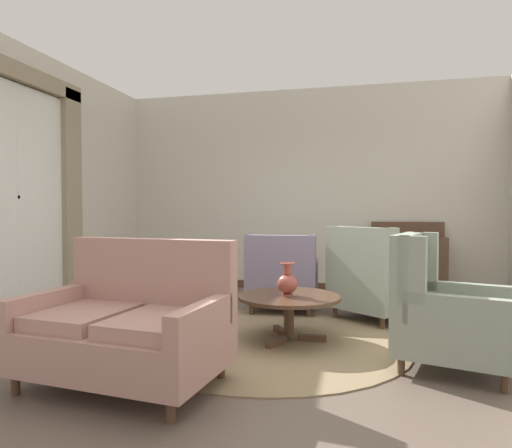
# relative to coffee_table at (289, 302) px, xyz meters

# --- Properties ---
(ground) EXTENTS (9.09, 9.09, 0.00)m
(ground) POSITION_rel_coffee_table_xyz_m (-0.20, -0.34, -0.38)
(ground) COLOR brown
(wall_back) EXTENTS (6.14, 0.08, 3.20)m
(wall_back) POSITION_rel_coffee_table_xyz_m (-0.20, 2.90, 1.22)
(wall_back) COLOR beige
(wall_back) RESTS_ON ground
(wall_left) EXTENTS (0.08, 4.54, 3.20)m
(wall_left) POSITION_rel_coffee_table_xyz_m (-3.19, 0.63, 1.22)
(wall_left) COLOR beige
(wall_left) RESTS_ON ground
(baseboard_back) EXTENTS (5.98, 0.03, 0.12)m
(baseboard_back) POSITION_rel_coffee_table_xyz_m (-0.20, 2.85, -0.32)
(baseboard_back) COLOR #4C3323
(baseboard_back) RESTS_ON ground
(area_rug) EXTENTS (2.71, 2.71, 0.01)m
(area_rug) POSITION_rel_coffee_table_xyz_m (-0.20, -0.04, -0.37)
(area_rug) COLOR #847051
(area_rug) RESTS_ON ground
(window_with_curtains) EXTENTS (0.12, 2.13, 2.83)m
(window_with_curtains) POSITION_rel_coffee_table_xyz_m (-3.10, 0.05, 1.20)
(window_with_curtains) COLOR silver
(coffee_table) EXTENTS (0.99, 0.99, 0.45)m
(coffee_table) POSITION_rel_coffee_table_xyz_m (0.00, 0.00, 0.00)
(coffee_table) COLOR #4C3323
(coffee_table) RESTS_ON ground
(porcelain_vase) EXTENTS (0.20, 0.20, 0.32)m
(porcelain_vase) POSITION_rel_coffee_table_xyz_m (-0.01, -0.04, 0.20)
(porcelain_vase) COLOR brown
(porcelain_vase) RESTS_ON coffee_table
(settee) EXTENTS (1.51, 1.05, 1.04)m
(settee) POSITION_rel_coffee_table_xyz_m (-0.98, -1.32, 0.04)
(settee) COLOR tan
(settee) RESTS_ON ground
(armchair_foreground_right) EXTENTS (0.90, 0.93, 0.97)m
(armchair_foreground_right) POSITION_rel_coffee_table_xyz_m (-0.28, 1.26, 0.03)
(armchair_foreground_right) COLOR slate
(armchair_foreground_right) RESTS_ON ground
(armchair_far_left) EXTENTS (1.14, 1.13, 1.08)m
(armchair_far_left) POSITION_rel_coffee_table_xyz_m (0.79, 1.02, 0.08)
(armchair_far_left) COLOR gray
(armchair_far_left) RESTS_ON ground
(armchair_back_corner) EXTENTS (1.03, 0.95, 1.08)m
(armchair_back_corner) POSITION_rel_coffee_table_xyz_m (1.31, -0.48, 0.07)
(armchair_back_corner) COLOR gray
(armchair_back_corner) RESTS_ON ground
(sideboard) EXTENTS (1.04, 0.39, 1.10)m
(sideboard) POSITION_rel_coffee_table_xyz_m (1.35, 2.61, 0.13)
(sideboard) COLOR #4C3323
(sideboard) RESTS_ON ground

